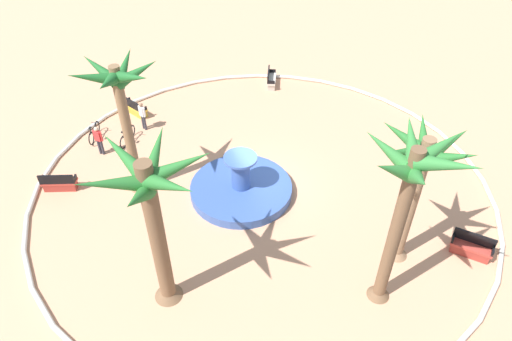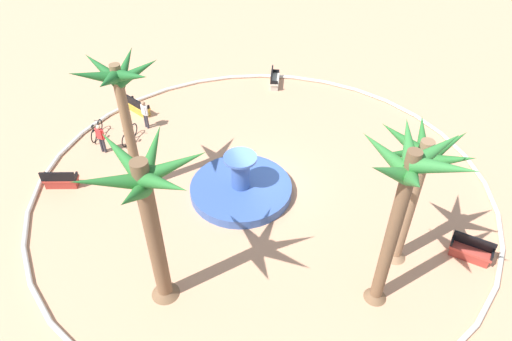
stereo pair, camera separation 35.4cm
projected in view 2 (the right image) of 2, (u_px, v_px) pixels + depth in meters
ground_plane at (262, 184)px, 21.95m from camera, size 80.00×80.00×0.00m
plaza_curb at (262, 183)px, 21.89m from camera, size 21.39×21.39×0.20m
fountain at (241, 188)px, 21.30m from camera, size 4.71×4.71×2.12m
palm_tree_near_fountain at (148, 205)px, 14.26m from camera, size 4.13×3.95×6.58m
palm_tree_by_curb at (418, 175)px, 15.79m from camera, size 3.42×3.21×6.02m
palm_tree_mid_plaza at (121, 96)px, 18.68m from camera, size 3.62×3.40×6.58m
palm_tree_far_side at (404, 194)px, 13.77m from camera, size 3.48×3.27×7.08m
bench_east at (61, 181)px, 21.61m from camera, size 1.67×1.05×1.00m
bench_west at (138, 107)px, 26.58m from camera, size 1.15×1.66×1.00m
bench_north at (275, 80)px, 29.05m from camera, size 1.18×1.65×1.00m
bench_southeast at (470, 252)px, 18.31m from camera, size 1.40×1.56×1.00m
bicycle_red_frame at (97, 131)px, 24.73m from camera, size 0.79×1.58×0.94m
bicycle_by_lamppost at (130, 135)px, 24.43m from camera, size 1.08×1.41×0.94m
person_cyclist_helmet at (145, 113)px, 25.04m from camera, size 0.32×0.50×1.65m
person_cyclist_photo at (101, 137)px, 23.34m from camera, size 0.40×0.41×1.65m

